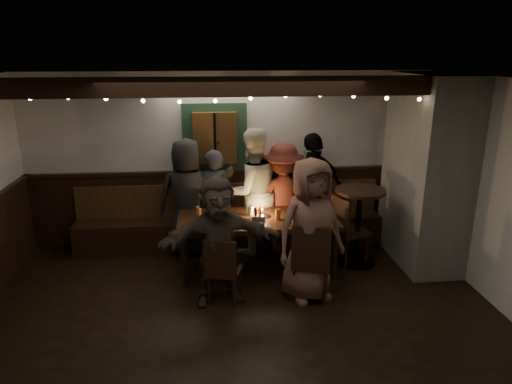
{
  "coord_description": "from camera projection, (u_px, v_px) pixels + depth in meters",
  "views": [
    {
      "loc": [
        -0.28,
        -4.25,
        2.88
      ],
      "look_at": [
        0.32,
        1.6,
        1.05
      ],
      "focal_mm": 32.0,
      "sensor_mm": 36.0,
      "label": 1
    }
  ],
  "objects": [
    {
      "name": "room",
      "position": [
        313.0,
        193.0,
        6.05
      ],
      "size": [
        6.02,
        5.01,
        2.62
      ],
      "color": "black",
      "rests_on": "ground"
    },
    {
      "name": "dining_table",
      "position": [
        257.0,
        222.0,
        6.07
      ],
      "size": [
        2.11,
        0.9,
        0.91
      ],
      "color": "black",
      "rests_on": "ground"
    },
    {
      "name": "chair_near_left",
      "position": [
        223.0,
        267.0,
        5.3
      ],
      "size": [
        0.47,
        0.47,
        0.83
      ],
      "color": "black",
      "rests_on": "ground"
    },
    {
      "name": "chair_near_right",
      "position": [
        311.0,
        258.0,
        5.33
      ],
      "size": [
        0.55,
        0.55,
        0.99
      ],
      "color": "black",
      "rests_on": "ground"
    },
    {
      "name": "chair_end",
      "position": [
        344.0,
        226.0,
        6.3
      ],
      "size": [
        0.58,
        0.58,
        0.99
      ],
      "color": "black",
      "rests_on": "ground"
    },
    {
      "name": "high_top",
      "position": [
        358.0,
        217.0,
        6.29
      ],
      "size": [
        0.68,
        0.68,
        1.08
      ],
      "color": "black",
      "rests_on": "ground"
    },
    {
      "name": "person_a",
      "position": [
        188.0,
        197.0,
        6.57
      ],
      "size": [
        0.84,
        0.55,
        1.71
      ],
      "primitive_type": "imported",
      "rotation": [
        0.0,
        0.0,
        3.15
      ],
      "color": "black",
      "rests_on": "ground"
    },
    {
      "name": "person_b",
      "position": [
        214.0,
        201.0,
        6.69
      ],
      "size": [
        0.59,
        0.42,
        1.54
      ],
      "primitive_type": "imported",
      "rotation": [
        0.0,
        0.0,
        3.24
      ],
      "color": "#292B34",
      "rests_on": "ground"
    },
    {
      "name": "person_c",
      "position": [
        252.0,
        192.0,
        6.61
      ],
      "size": [
        1.06,
        0.93,
        1.84
      ],
      "primitive_type": "imported",
      "rotation": [
        0.0,
        0.0,
        3.43
      ],
      "color": "beige",
      "rests_on": "ground"
    },
    {
      "name": "person_d",
      "position": [
        283.0,
        198.0,
        6.68
      ],
      "size": [
        1.1,
        0.69,
        1.62
      ],
      "primitive_type": "imported",
      "rotation": [
        0.0,
        0.0,
        3.22
      ],
      "color": "maroon",
      "rests_on": "ground"
    },
    {
      "name": "person_e",
      "position": [
        313.0,
        192.0,
        6.75
      ],
      "size": [
        1.12,
        0.78,
        1.76
      ],
      "primitive_type": "imported",
      "rotation": [
        0.0,
        0.0,
        3.52
      ],
      "color": "black",
      "rests_on": "ground"
    },
    {
      "name": "person_f",
      "position": [
        218.0,
        241.0,
        5.28
      ],
      "size": [
        1.49,
        0.69,
        1.54
      ],
      "primitive_type": "imported",
      "rotation": [
        0.0,
        0.0,
        0.17
      ],
      "color": "#42342B",
      "rests_on": "ground"
    },
    {
      "name": "person_g",
      "position": [
        310.0,
        230.0,
        5.33
      ],
      "size": [
        0.98,
        0.78,
        1.74
      ],
      "primitive_type": "imported",
      "rotation": [
        0.0,
        0.0,
        0.31
      ],
      "color": "brown",
      "rests_on": "ground"
    }
  ]
}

